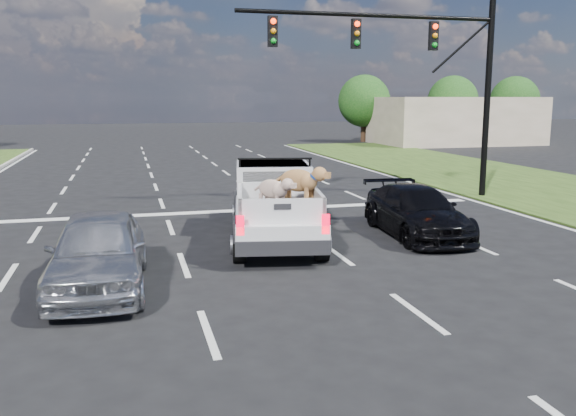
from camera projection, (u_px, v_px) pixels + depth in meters
name	position (u px, v px, depth m)	size (l,w,h in m)	color
ground	(318.00, 323.00, 9.73)	(160.00, 160.00, 0.00)	black
road_markings	(242.00, 235.00, 15.97)	(17.75, 60.00, 0.01)	silver
traffic_signal	(427.00, 62.00, 20.69)	(9.11, 0.31, 7.00)	black
building_right	(455.00, 121.00, 47.30)	(12.00, 7.00, 3.60)	#C7B298
tree_far_d	(364.00, 101.00, 49.33)	(4.20, 4.20, 5.40)	#332114
tree_far_e	(453.00, 101.00, 51.35)	(4.20, 4.20, 5.40)	#332114
tree_far_f	(515.00, 101.00, 52.86)	(4.20, 4.20, 5.40)	#332114
pickup_truck	(276.00, 201.00, 15.34)	(2.94, 5.79, 2.07)	black
silver_sedan	(98.00, 251.00, 11.34)	(1.71, 4.25, 1.45)	#BABCC2
black_coupe	(416.00, 211.00, 15.83)	(1.78, 4.37, 1.27)	black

